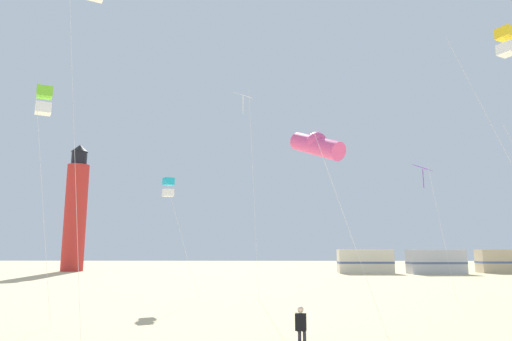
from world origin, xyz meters
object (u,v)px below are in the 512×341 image
(kite_box_gold, at_px, (506,42))
(rv_van_tan, at_px, (505,261))
(kite_flyer_standing, at_px, (301,324))
(kite_tube_rainbow, at_px, (317,145))
(rv_van_cream, at_px, (365,261))
(kite_diamond_white, at_px, (244,105))
(kite_box_lime, at_px, (44,101))
(kite_diamond_violet, at_px, (424,172))
(lighthouse_distant, at_px, (76,211))
(rv_van_silver, at_px, (436,262))
(kite_box_cyan, at_px, (168,187))

(kite_box_gold, xyz_separation_m, rv_van_tan, (19.28, 38.76, -9.89))
(kite_flyer_standing, distance_m, kite_tube_rainbow, 6.42)
(kite_flyer_standing, bearing_deg, rv_van_cream, -94.99)
(kite_diamond_white, bearing_deg, kite_box_lime, -131.21)
(kite_diamond_violet, relative_size, rv_van_cream, 1.21)
(kite_flyer_standing, bearing_deg, kite_tube_rainbow, -106.41)
(lighthouse_distant, distance_m, rv_van_tan, 54.72)
(lighthouse_distant, height_order, rv_van_cream, lighthouse_distant)
(rv_van_tan, bearing_deg, kite_box_gold, -116.19)
(kite_flyer_standing, bearing_deg, rv_van_silver, -105.63)
(kite_box_cyan, bearing_deg, kite_box_gold, -31.94)
(kite_box_gold, bearing_deg, rv_van_silver, 74.60)
(kite_diamond_violet, xyz_separation_m, lighthouse_distant, (-34.45, 32.75, 0.48))
(kite_tube_rainbow, height_order, rv_van_tan, kite_tube_rainbow)
(kite_box_gold, relative_size, kite_box_lime, 1.24)
(lighthouse_distant, bearing_deg, kite_box_cyan, -58.90)
(rv_van_tan, bearing_deg, rv_van_silver, -164.89)
(kite_diamond_violet, xyz_separation_m, rv_van_cream, (2.59, 28.65, -5.97))
(kite_box_cyan, bearing_deg, kite_diamond_white, -7.83)
(rv_van_tan, bearing_deg, kite_diamond_violet, -123.27)
(rv_van_cream, bearing_deg, kite_diamond_white, -114.07)
(rv_van_cream, xyz_separation_m, rv_van_tan, (17.23, 1.27, 0.00))
(kite_diamond_white, height_order, kite_diamond_violet, kite_diamond_white)
(kite_box_cyan, relative_size, lighthouse_distant, 0.43)
(kite_tube_rainbow, xyz_separation_m, lighthouse_distant, (-27.03, 42.61, 1.08))
(kite_diamond_violet, bearing_deg, kite_tube_rainbow, -126.97)
(kite_diamond_white, distance_m, rv_van_tan, 43.66)
(rv_van_silver, bearing_deg, kite_diamond_violet, -115.20)
(kite_flyer_standing, relative_size, lighthouse_distant, 0.07)
(rv_van_tan, bearing_deg, lighthouse_distant, 177.27)
(kite_box_cyan, bearing_deg, rv_van_silver, 45.61)
(kite_diamond_white, height_order, rv_van_cream, kite_diamond_white)
(kite_box_lime, distance_m, rv_van_silver, 46.93)
(kite_box_gold, distance_m, rv_van_cream, 38.83)
(rv_van_cream, bearing_deg, kite_flyer_standing, -104.06)
(kite_diamond_violet, relative_size, rv_van_silver, 1.19)
(kite_diamond_violet, distance_m, rv_van_silver, 30.01)
(kite_diamond_white, distance_m, kite_box_gold, 14.52)
(kite_tube_rainbow, relative_size, rv_van_tan, 1.16)
(rv_van_tan, bearing_deg, kite_box_cyan, -140.34)
(kite_diamond_white, xyz_separation_m, rv_van_silver, (21.18, 27.05, -10.33))
(kite_diamond_white, height_order, rv_van_silver, kite_diamond_white)
(rv_van_cream, bearing_deg, rv_van_tan, 5.25)
(kite_flyer_standing, xyz_separation_m, lighthouse_distant, (-26.20, 44.26, 7.22))
(kite_box_cyan, height_order, lighthouse_distant, lighthouse_distant)
(kite_box_lime, height_order, rv_van_tan, kite_box_lime)
(lighthouse_distant, bearing_deg, rv_van_cream, -6.32)
(kite_flyer_standing, bearing_deg, rv_van_tan, -114.01)
(kite_flyer_standing, distance_m, rv_van_cream, 41.60)
(kite_box_lime, height_order, rv_van_cream, kite_box_lime)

